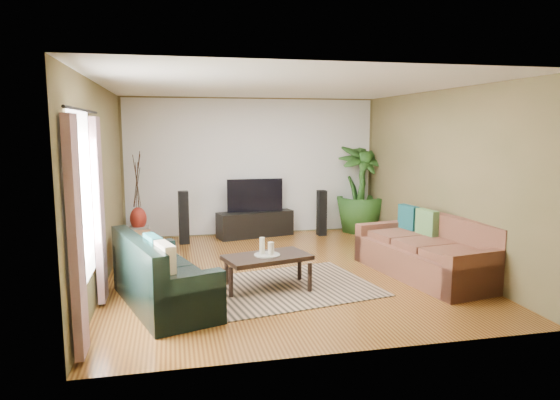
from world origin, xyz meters
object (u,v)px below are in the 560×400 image
object	(u,v)px
potted_plant	(360,189)
vase	(138,219)
coffee_table	(267,272)
side_table	(133,253)
speaker_left	(184,218)
tv_stand	(255,224)
speaker_right	(322,213)
sofa_left	(164,271)
television	(255,195)
sofa_right	(426,247)
pedestal	(139,235)

from	to	relation	value
potted_plant	vase	bearing A→B (deg)	-177.41
potted_plant	coffee_table	bearing A→B (deg)	-128.47
side_table	potted_plant	bearing A→B (deg)	24.90
speaker_left	potted_plant	world-z (taller)	potted_plant
coffee_table	tv_stand	distance (m)	3.23
tv_stand	speaker_left	bearing A→B (deg)	-179.90
tv_stand	potted_plant	xyz separation A→B (m)	(2.17, -0.00, 0.64)
speaker_left	speaker_right	xyz separation A→B (m)	(2.69, 0.15, -0.04)
speaker_right	potted_plant	size ratio (longest dim) A/B	0.51
coffee_table	speaker_right	world-z (taller)	speaker_right
sofa_left	tv_stand	bearing A→B (deg)	-43.57
television	side_table	bearing A→B (deg)	-137.06
sofa_left	side_table	bearing A→B (deg)	-1.03
speaker_right	side_table	bearing A→B (deg)	-155.41
speaker_right	side_table	size ratio (longest dim) A/B	1.57
sofa_right	side_table	size ratio (longest dim) A/B	3.90
speaker_left	speaker_right	size ratio (longest dim) A/B	1.08
television	pedestal	xyz separation A→B (m)	(-2.19, -0.20, -0.65)
sofa_right	television	world-z (taller)	television
vase	potted_plant	bearing A→B (deg)	2.59
pedestal	side_table	size ratio (longest dim) A/B	0.57
speaker_left	side_table	bearing A→B (deg)	-119.29
coffee_table	side_table	size ratio (longest dim) A/B	1.94
vase	speaker_right	bearing A→B (deg)	0.30
speaker_right	television	bearing A→B (deg)	168.77
sofa_right	potted_plant	world-z (taller)	potted_plant
sofa_left	speaker_left	size ratio (longest dim) A/B	1.91
side_table	television	bearing A→B (deg)	42.94
sofa_left	vase	distance (m)	3.39
sofa_right	speaker_left	world-z (taller)	speaker_left
speaker_left	television	bearing A→B (deg)	9.32
television	speaker_left	xyz separation A→B (m)	(-1.38, -0.33, -0.33)
television	pedestal	distance (m)	2.30
speaker_right	pedestal	world-z (taller)	speaker_right
speaker_left	tv_stand	bearing A→B (deg)	9.32
pedestal	side_table	xyz separation A→B (m)	(0.02, -1.82, 0.12)
coffee_table	pedestal	world-z (taller)	coffee_table
television	speaker_left	size ratio (longest dim) A/B	1.12
sofa_right	television	distance (m)	3.71
sofa_left	speaker_right	xyz separation A→B (m)	(3.01, 3.37, 0.02)
coffee_table	pedestal	xyz separation A→B (m)	(-1.82, 3.01, -0.06)
television	speaker_left	bearing A→B (deg)	-166.46
tv_stand	pedestal	xyz separation A→B (m)	(-2.19, -0.20, -0.08)
potted_plant	pedestal	xyz separation A→B (m)	(-4.36, -0.20, -0.72)
sofa_left	potted_plant	distance (m)	5.27
speaker_right	vase	world-z (taller)	speaker_right
tv_stand	pedestal	distance (m)	2.20
speaker_right	sofa_right	bearing A→B (deg)	-80.55
sofa_right	television	size ratio (longest dim) A/B	2.05
pedestal	speaker_left	bearing A→B (deg)	-9.16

